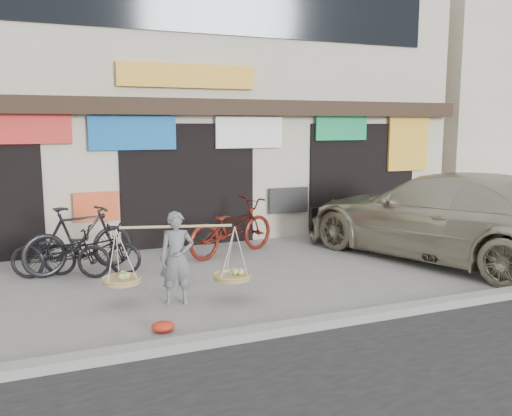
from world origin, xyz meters
name	(u,v)px	position (x,y,z in m)	size (l,w,h in m)	color
ground	(247,288)	(0.00, 0.00, 0.00)	(70.00, 70.00, 0.00)	gray
kerb	(303,325)	(0.00, -2.00, 0.06)	(70.00, 0.25, 0.12)	gray
shophouse_block	(158,95)	(0.00, 6.42, 3.45)	(14.00, 6.32, 7.00)	beige
street_vendor	(177,262)	(-1.25, -0.31, 0.63)	(2.14, 0.99, 1.40)	slate
bike_0	(92,250)	(-2.27, 1.79, 0.46)	(0.61, 1.74, 0.92)	black
bike_1	(79,239)	(-2.46, 2.08, 0.61)	(0.58, 2.05, 1.23)	black
bike_2	(231,227)	(0.56, 2.30, 0.58)	(0.77, 2.20, 1.15)	#5E1810
bike_3	(61,253)	(-2.80, 1.79, 0.46)	(0.61, 1.74, 0.92)	black
suv	(444,216)	(4.37, 0.37, 0.87)	(4.22, 6.50, 1.75)	#ABA58A
red_bag	(163,327)	(-1.72, -1.36, 0.07)	(0.31, 0.25, 0.14)	red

